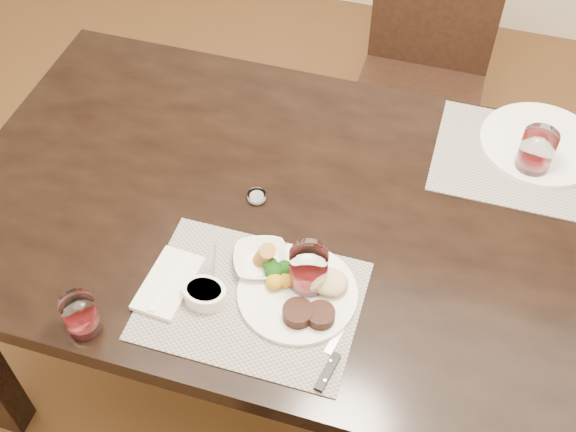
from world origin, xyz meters
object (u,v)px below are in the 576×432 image
(dinner_plate, at_px, (303,293))
(far_plate, at_px, (540,144))
(wine_glass_near, at_px, (308,272))
(chair_far, at_px, (423,68))
(cracker_bowl, at_px, (261,260))
(steak_knife, at_px, (331,361))

(dinner_plate, distance_m, far_plate, 0.77)
(far_plate, bearing_deg, wine_glass_near, -127.48)
(dinner_plate, bearing_deg, wine_glass_near, 103.43)
(dinner_plate, relative_size, far_plate, 0.85)
(chair_far, height_order, dinner_plate, chair_far)
(wine_glass_near, bearing_deg, dinner_plate, -95.22)
(dinner_plate, distance_m, wine_glass_near, 0.05)
(dinner_plate, bearing_deg, far_plate, 72.45)
(chair_far, relative_size, dinner_plate, 3.48)
(dinner_plate, bearing_deg, chair_far, 104.05)
(cracker_bowl, distance_m, far_plate, 0.80)
(chair_far, distance_m, steak_knife, 1.33)
(chair_far, distance_m, dinner_plate, 1.21)
(cracker_bowl, xyz_separation_m, far_plate, (0.57, 0.56, -0.01))
(steak_knife, relative_size, far_plate, 0.69)
(cracker_bowl, bearing_deg, wine_glass_near, -12.27)
(chair_far, bearing_deg, steak_knife, -89.85)
(steak_knife, relative_size, cracker_bowl, 1.36)
(wine_glass_near, relative_size, far_plate, 0.37)
(steak_knife, height_order, far_plate, far_plate)
(steak_knife, distance_m, far_plate, 0.84)
(chair_far, relative_size, far_plate, 2.94)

